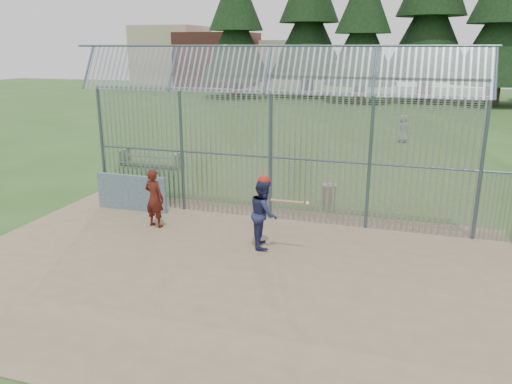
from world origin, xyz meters
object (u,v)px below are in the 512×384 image
(dugout_wall, at_px, (132,193))
(trash_can, at_px, (328,195))
(batter, at_px, (264,213))
(onlooker, at_px, (154,198))
(bleacher, at_px, (151,157))

(dugout_wall, distance_m, trash_can, 6.65)
(dugout_wall, relative_size, batter, 1.33)
(dugout_wall, distance_m, batter, 5.34)
(onlooker, relative_size, trash_can, 2.19)
(dugout_wall, relative_size, onlooker, 1.39)
(trash_can, bearing_deg, onlooker, -141.49)
(batter, relative_size, trash_can, 2.29)
(batter, distance_m, onlooker, 3.60)
(batter, xyz_separation_m, onlooker, (-3.57, 0.50, -0.04))
(dugout_wall, bearing_deg, bleacher, 113.16)
(batter, distance_m, trash_can, 4.38)
(dugout_wall, bearing_deg, onlooker, -38.33)
(dugout_wall, height_order, onlooker, onlooker)
(batter, height_order, onlooker, batter)
(dugout_wall, xyz_separation_m, bleacher, (-2.53, 5.91, -0.21))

